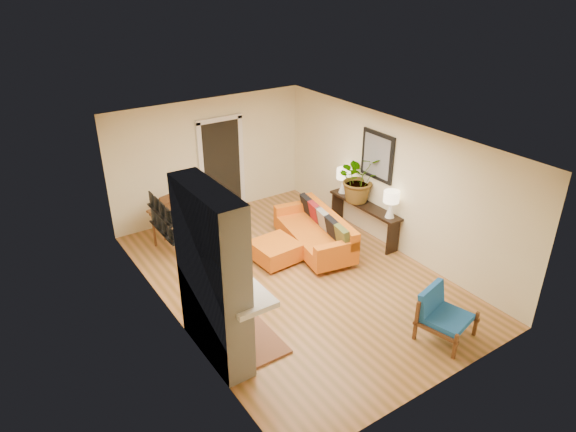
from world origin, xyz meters
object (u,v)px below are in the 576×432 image
lamp_near (391,201)px  houseplant (359,178)px  blue_chair (441,312)px  console_table (364,211)px  lamp_far (343,178)px  ottoman (275,250)px  dining_table (182,218)px  sofa (317,232)px

lamp_near → houseplant: bearing=90.6°
blue_chair → lamp_near: (1.14, 2.32, 0.64)m
console_table → lamp_far: (0.00, 0.70, 0.49)m
ottoman → houseplant: houseplant is taller
lamp_near → lamp_far: same height
dining_table → console_table: size_ratio=1.00×
ottoman → dining_table: dining_table is taller
blue_chair → houseplant: bearing=70.8°
sofa → console_table: sofa is taller
blue_chair → dining_table: (-2.12, 4.69, 0.22)m
blue_chair → dining_table: dining_table is taller
sofa → lamp_far: (1.08, 0.57, 0.71)m
sofa → dining_table: dining_table is taller
ottoman → houseplant: size_ratio=0.82×
console_table → lamp_near: 0.86m
sofa → blue_chair: sofa is taller
ottoman → lamp_near: lamp_near is taller
sofa → lamp_far: size_ratio=4.01×
ottoman → sofa: bearing=-1.8°
lamp_near → houseplant: 0.93m
dining_table → ottoman: bearing=-51.1°
console_table → lamp_far: lamp_far is taller
lamp_near → houseplant: size_ratio=0.54×
console_table → houseplant: houseplant is taller
console_table → houseplant: 0.68m
sofa → dining_table: (-2.17, 1.53, 0.28)m
houseplant → console_table: bearing=-87.2°
blue_chair → console_table: blue_chair is taller
ottoman → lamp_far: 2.28m
console_table → lamp_near: size_ratio=3.43×
dining_table → lamp_near: 4.05m
lamp_far → dining_table: bearing=163.7°
sofa → lamp_near: (1.08, -0.84, 0.71)m
blue_chair → lamp_near: size_ratio=1.65×
dining_table → sofa: bearing=-35.1°
lamp_far → houseplant: bearing=-91.2°
ottoman → dining_table: 1.96m
dining_table → console_table: bearing=-26.9°
dining_table → houseplant: 3.60m
sofa → console_table: bearing=-6.9°
sofa → ottoman: bearing=178.2°
sofa → houseplant: size_ratio=2.15×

